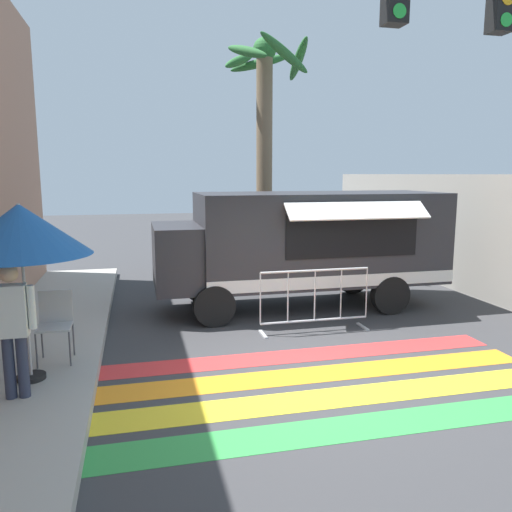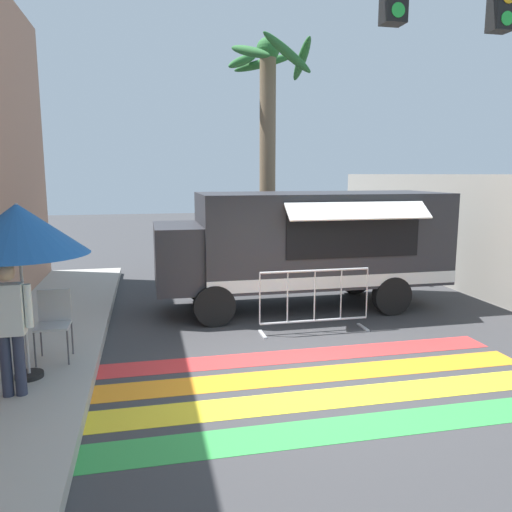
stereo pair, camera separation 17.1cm
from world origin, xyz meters
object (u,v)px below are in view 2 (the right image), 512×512
food_truck (300,241)px  palm_tree (268,126)px  patio_umbrella (18,230)px  vendor_person (9,322)px  folding_chair (54,317)px  barricade_front (315,301)px  traffic_signal_pole (502,61)px

food_truck → palm_tree: palm_tree is taller
food_truck → patio_umbrella: bearing=-145.9°
patio_umbrella → palm_tree: 8.20m
patio_umbrella → palm_tree: (4.79, 6.37, 1.94)m
vendor_person → folding_chair: bearing=73.1°
food_truck → patio_umbrella: 5.71m
patio_umbrella → food_truck: bearing=34.1°
patio_umbrella → barricade_front: bearing=18.9°
food_truck → palm_tree: (0.10, 3.19, 2.64)m
vendor_person → barricade_front: vendor_person is taller
patio_umbrella → folding_chair: 1.52m
vendor_person → palm_tree: palm_tree is taller
folding_chair → vendor_person: vendor_person is taller
vendor_person → palm_tree: (4.83, 6.90, 2.97)m
traffic_signal_pole → palm_tree: traffic_signal_pole is taller
folding_chair → barricade_front: size_ratio=0.49×
palm_tree → traffic_signal_pole: bearing=-71.0°
vendor_person → barricade_front: size_ratio=0.80×
palm_tree → folding_chair: bearing=-128.7°
patio_umbrella → palm_tree: bearing=53.1°
traffic_signal_pole → folding_chair: 7.66m
barricade_front → food_truck: bearing=82.0°
food_truck → folding_chair: (-4.46, -2.50, -0.64)m
palm_tree → food_truck: bearing=-91.8°
patio_umbrella → barricade_front: patio_umbrella is taller
food_truck → vendor_person: 6.03m
vendor_person → barricade_front: 4.98m
folding_chair → palm_tree: (4.56, 5.69, 3.28)m
folding_chair → barricade_front: bearing=23.9°
palm_tree → barricade_front: bearing=-93.9°
folding_chair → barricade_front: folding_chair is taller
food_truck → patio_umbrella: (-4.69, -3.18, 0.70)m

